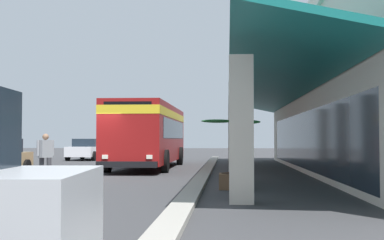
% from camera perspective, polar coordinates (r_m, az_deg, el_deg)
% --- Properties ---
extents(ground, '(120.00, 120.00, 0.00)m').
position_cam_1_polar(ground, '(20.47, 11.09, -6.18)').
color(ground, '#38383A').
extents(curb_strip, '(32.42, 0.50, 0.12)m').
position_cam_1_polar(curb_strip, '(22.56, 1.60, -5.69)').
color(curb_strip, '#9E998E').
rests_on(curb_strip, ground).
extents(transit_bus, '(11.21, 2.86, 3.34)m').
position_cam_1_polar(transit_bus, '(25.96, -4.81, -1.25)').
color(transit_bus, maroon).
rests_on(transit_bus, ground).
extents(parked_sedan_white, '(4.48, 2.15, 1.47)m').
position_cam_1_polar(parked_sedan_white, '(36.35, -11.51, -3.20)').
color(parked_sedan_white, silver).
rests_on(parked_sedan_white, ground).
extents(pedestrian, '(0.55, 0.45, 1.64)m').
position_cam_1_polar(pedestrian, '(18.49, -16.04, -3.72)').
color(pedestrian, '#38383D').
rests_on(pedestrian, ground).
extents(potted_palm, '(2.03, 1.78, 2.17)m').
position_cam_1_polar(potted_palm, '(15.03, 4.61, -5.49)').
color(potted_palm, brown).
rests_on(potted_palm, ground).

